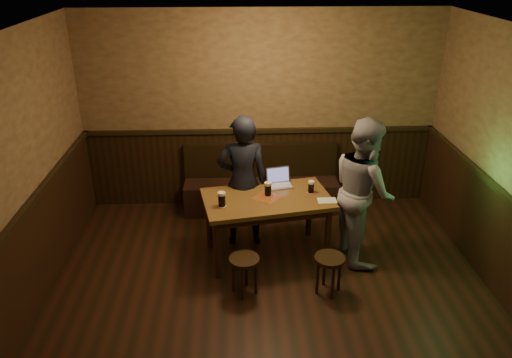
{
  "coord_description": "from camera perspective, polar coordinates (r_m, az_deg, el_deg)",
  "views": [
    {
      "loc": [
        -0.37,
        -3.75,
        3.48
      ],
      "look_at": [
        -0.13,
        1.41,
        1.09
      ],
      "focal_mm": 35.0,
      "sensor_mm": 36.0,
      "label": 1
    }
  ],
  "objects": [
    {
      "name": "pint_left",
      "position": [
        5.69,
        -3.94,
        -2.32
      ],
      "size": [
        0.11,
        0.11,
        0.18
      ],
      "color": "maroon",
      "rests_on": "pub_table"
    },
    {
      "name": "stool_left",
      "position": [
        5.49,
        -1.34,
        -9.81
      ],
      "size": [
        0.4,
        0.4,
        0.45
      ],
      "rotation": [
        0.0,
        0.0,
        -0.21
      ],
      "color": "black",
      "rests_on": "ground"
    },
    {
      "name": "room",
      "position": [
        4.59,
        2.34,
        -4.97
      ],
      "size": [
        5.04,
        6.04,
        2.84
      ],
      "color": "black",
      "rests_on": "ground"
    },
    {
      "name": "bench",
      "position": [
        7.24,
        0.58,
        -1.14
      ],
      "size": [
        2.2,
        0.5,
        0.95
      ],
      "color": "black",
      "rests_on": "ground"
    },
    {
      "name": "stool_right",
      "position": [
        5.55,
        8.39,
        -9.61
      ],
      "size": [
        0.39,
        0.39,
        0.45
      ],
      "rotation": [
        0.0,
        0.0,
        0.2
      ],
      "color": "black",
      "rests_on": "ground"
    },
    {
      "name": "menu",
      "position": [
        5.9,
        8.12,
        -2.44
      ],
      "size": [
        0.22,
        0.15,
        0.0
      ],
      "primitive_type": "cube",
      "rotation": [
        0.0,
        0.0,
        -0.0
      ],
      "color": "silver",
      "rests_on": "pub_table"
    },
    {
      "name": "pint_right",
      "position": [
        6.03,
        6.31,
        -0.9
      ],
      "size": [
        0.1,
        0.1,
        0.15
      ],
      "color": "maroon",
      "rests_on": "pub_table"
    },
    {
      "name": "pub_table",
      "position": [
        5.96,
        1.25,
        -3.02
      ],
      "size": [
        1.62,
        1.11,
        0.8
      ],
      "rotation": [
        0.0,
        0.0,
        0.18
      ],
      "color": "#543418",
      "rests_on": "ground"
    },
    {
      "name": "person_grey",
      "position": [
        6.03,
        12.17,
        -1.25
      ],
      "size": [
        0.78,
        0.95,
        1.77
      ],
      "primitive_type": "imported",
      "rotation": [
        0.0,
        0.0,
        1.71
      ],
      "color": "gray",
      "rests_on": "ground"
    },
    {
      "name": "laptop",
      "position": [
        6.21,
        2.67,
        -0.21
      ],
      "size": [
        0.34,
        0.3,
        0.21
      ],
      "rotation": [
        0.0,
        0.0,
        0.21
      ],
      "color": "silver",
      "rests_on": "pub_table"
    },
    {
      "name": "pint_mid",
      "position": [
        5.92,
        1.38,
        -1.15
      ],
      "size": [
        0.11,
        0.11,
        0.17
      ],
      "color": "maroon",
      "rests_on": "pub_table"
    },
    {
      "name": "person_suit",
      "position": [
        6.18,
        -1.52,
        -0.29
      ],
      "size": [
        0.64,
        0.44,
        1.71
      ],
      "primitive_type": "imported",
      "rotation": [
        0.0,
        0.0,
        3.18
      ],
      "color": "black",
      "rests_on": "ground"
    }
  ]
}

